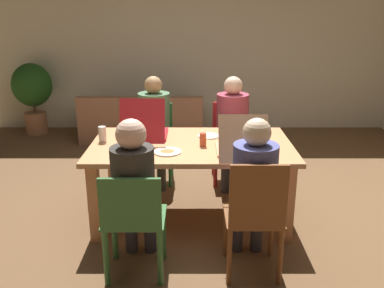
{
  "coord_description": "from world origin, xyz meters",
  "views": [
    {
      "loc": [
        0.01,
        -3.69,
        1.96
      ],
      "look_at": [
        0.0,
        0.1,
        0.72
      ],
      "focal_mm": 39.18,
      "sensor_mm": 36.0,
      "label": 1
    }
  ],
  "objects_px": {
    "chair_1": "(231,139)",
    "plate_1": "(209,136)",
    "person_2": "(254,182)",
    "person_3": "(135,183)",
    "drinking_glass_0": "(253,128)",
    "potted_plant": "(33,90)",
    "chair_0": "(156,137)",
    "chair_3": "(134,221)",
    "person_1": "(233,122)",
    "pizza_box_0": "(240,147)",
    "pizza_box_1": "(146,132)",
    "plate_2": "(136,156)",
    "person_0": "(155,122)",
    "drinking_glass_1": "(103,134)",
    "dining_table": "(192,155)",
    "plate_0": "(168,151)",
    "chair_2": "(256,214)",
    "drinking_glass_2": "(204,140)",
    "couch": "(143,122)"
  },
  "relations": [
    {
      "from": "person_1",
      "to": "drinking_glass_0",
      "type": "distance_m",
      "value": 0.59
    },
    {
      "from": "person_3",
      "to": "plate_1",
      "type": "height_order",
      "value": "person_3"
    },
    {
      "from": "dining_table",
      "to": "chair_3",
      "type": "height_order",
      "value": "chair_3"
    },
    {
      "from": "chair_0",
      "to": "plate_1",
      "type": "xyz_separation_m",
      "value": [
        0.59,
        -0.77,
        0.25
      ]
    },
    {
      "from": "chair_3",
      "to": "couch",
      "type": "xyz_separation_m",
      "value": [
        -0.33,
        3.53,
        -0.21
      ]
    },
    {
      "from": "potted_plant",
      "to": "plate_0",
      "type": "bearing_deg",
      "value": -53.44
    },
    {
      "from": "drinking_glass_0",
      "to": "potted_plant",
      "type": "distance_m",
      "value": 4.05
    },
    {
      "from": "plate_1",
      "to": "chair_3",
      "type": "bearing_deg",
      "value": -116.48
    },
    {
      "from": "drinking_glass_2",
      "to": "couch",
      "type": "xyz_separation_m",
      "value": [
        -0.86,
        2.64,
        -0.55
      ]
    },
    {
      "from": "person_1",
      "to": "drinking_glass_0",
      "type": "xyz_separation_m",
      "value": [
        0.14,
        -0.57,
        0.1
      ]
    },
    {
      "from": "person_0",
      "to": "person_2",
      "type": "bearing_deg",
      "value": -62.19
    },
    {
      "from": "person_3",
      "to": "plate_2",
      "type": "relative_size",
      "value": 5.66
    },
    {
      "from": "person_2",
      "to": "person_3",
      "type": "bearing_deg",
      "value": -178.78
    },
    {
      "from": "chair_1",
      "to": "plate_1",
      "type": "bearing_deg",
      "value": -110.62
    },
    {
      "from": "person_3",
      "to": "potted_plant",
      "type": "height_order",
      "value": "person_3"
    },
    {
      "from": "pizza_box_1",
      "to": "drinking_glass_1",
      "type": "relative_size",
      "value": 3.76
    },
    {
      "from": "pizza_box_0",
      "to": "pizza_box_1",
      "type": "bearing_deg",
      "value": 152.44
    },
    {
      "from": "person_0",
      "to": "person_3",
      "type": "distance_m",
      "value": 1.7
    },
    {
      "from": "plate_1",
      "to": "person_2",
      "type": "bearing_deg",
      "value": -74.04
    },
    {
      "from": "chair_0",
      "to": "chair_2",
      "type": "bearing_deg",
      "value": -65.61
    },
    {
      "from": "chair_2",
      "to": "person_2",
      "type": "distance_m",
      "value": 0.24
    },
    {
      "from": "plate_1",
      "to": "potted_plant",
      "type": "height_order",
      "value": "potted_plant"
    },
    {
      "from": "chair_1",
      "to": "person_1",
      "type": "relative_size",
      "value": 0.73
    },
    {
      "from": "chair_0",
      "to": "chair_1",
      "type": "relative_size",
      "value": 1.0
    },
    {
      "from": "person_1",
      "to": "drinking_glass_2",
      "type": "height_order",
      "value": "person_1"
    },
    {
      "from": "person_0",
      "to": "drinking_glass_1",
      "type": "distance_m",
      "value": 0.91
    },
    {
      "from": "dining_table",
      "to": "chair_1",
      "type": "bearing_deg",
      "value": 65.23
    },
    {
      "from": "chair_2",
      "to": "person_2",
      "type": "height_order",
      "value": "person_2"
    },
    {
      "from": "chair_2",
      "to": "dining_table",
      "type": "bearing_deg",
      "value": 115.71
    },
    {
      "from": "chair_1",
      "to": "person_3",
      "type": "xyz_separation_m",
      "value": [
        -0.89,
        -1.84,
        0.23
      ]
    },
    {
      "from": "plate_2",
      "to": "potted_plant",
      "type": "xyz_separation_m",
      "value": [
        -2.05,
        3.24,
        -0.05
      ]
    },
    {
      "from": "person_2",
      "to": "pizza_box_0",
      "type": "xyz_separation_m",
      "value": [
        -0.04,
        0.56,
        0.09
      ]
    },
    {
      "from": "pizza_box_0",
      "to": "person_1",
      "type": "bearing_deg",
      "value": 87.79
    },
    {
      "from": "person_3",
      "to": "chair_3",
      "type": "bearing_deg",
      "value": -90.0
    },
    {
      "from": "dining_table",
      "to": "pizza_box_1",
      "type": "relative_size",
      "value": 3.35
    },
    {
      "from": "plate_2",
      "to": "pizza_box_0",
      "type": "bearing_deg",
      "value": 7.22
    },
    {
      "from": "person_0",
      "to": "chair_0",
      "type": "bearing_deg",
      "value": 90.0
    },
    {
      "from": "pizza_box_0",
      "to": "drinking_glass_1",
      "type": "distance_m",
      "value": 1.29
    },
    {
      "from": "chair_2",
      "to": "potted_plant",
      "type": "height_order",
      "value": "potted_plant"
    },
    {
      "from": "pizza_box_0",
      "to": "plate_0",
      "type": "bearing_deg",
      "value": 179.6
    },
    {
      "from": "chair_0",
      "to": "person_1",
      "type": "distance_m",
      "value": 0.92
    },
    {
      "from": "person_3",
      "to": "pizza_box_1",
      "type": "distance_m",
      "value": 1.04
    },
    {
      "from": "chair_3",
      "to": "plate_1",
      "type": "distance_m",
      "value": 1.35
    },
    {
      "from": "plate_1",
      "to": "drinking_glass_0",
      "type": "bearing_deg",
      "value": 10.16
    },
    {
      "from": "person_0",
      "to": "person_1",
      "type": "height_order",
      "value": "person_0"
    },
    {
      "from": "plate_2",
      "to": "drinking_glass_2",
      "type": "bearing_deg",
      "value": 26.78
    },
    {
      "from": "chair_0",
      "to": "person_2",
      "type": "bearing_deg",
      "value": -63.93
    },
    {
      "from": "plate_0",
      "to": "couch",
      "type": "bearing_deg",
      "value": 100.99
    },
    {
      "from": "drinking_glass_1",
      "to": "potted_plant",
      "type": "distance_m",
      "value": 3.28
    },
    {
      "from": "person_1",
      "to": "plate_0",
      "type": "xyz_separation_m",
      "value": [
        -0.67,
        -1.11,
        0.04
      ]
    }
  ]
}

